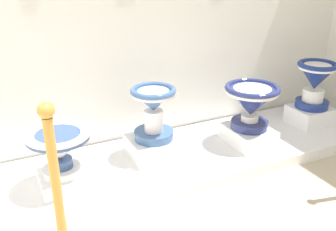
% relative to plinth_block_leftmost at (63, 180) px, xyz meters
% --- Properties ---
extents(display_platform, '(3.72, 0.84, 0.09)m').
position_rel_plinth_block_leftmost_xyz_m(display_platform, '(0.72, 0.07, -0.10)').
color(display_platform, white).
rests_on(display_platform, ground_plane).
extents(plinth_block_leftmost, '(0.30, 0.29, 0.10)m').
position_rel_plinth_block_leftmost_xyz_m(plinth_block_leftmost, '(0.00, 0.00, 0.00)').
color(plinth_block_leftmost, white).
rests_on(plinth_block_leftmost, display_platform).
extents(antique_toilet_leftmost, '(0.41, 0.41, 0.31)m').
position_rel_plinth_block_leftmost_xyz_m(antique_toilet_leftmost, '(0.00, 0.00, 0.25)').
color(antique_toilet_leftmost, white).
rests_on(antique_toilet_leftmost, plinth_block_leftmost).
extents(plinth_block_slender_white, '(0.36, 0.35, 0.14)m').
position_rel_plinth_block_leftmost_xyz_m(plinth_block_slender_white, '(0.70, 0.13, 0.02)').
color(plinth_block_slender_white, white).
rests_on(plinth_block_slender_white, display_platform).
extents(antique_toilet_slender_white, '(0.33, 0.33, 0.39)m').
position_rel_plinth_block_leftmost_xyz_m(antique_toilet_slender_white, '(0.70, 0.13, 0.35)').
color(antique_toilet_slender_white, '#3C5F93').
rests_on(antique_toilet_slender_white, plinth_block_slender_white).
extents(plinth_block_rightmost, '(0.31, 0.38, 0.13)m').
position_rel_plinth_block_leftmost_xyz_m(plinth_block_rightmost, '(1.47, -0.00, 0.02)').
color(plinth_block_rightmost, white).
rests_on(plinth_block_rightmost, display_platform).
extents(antique_toilet_rightmost, '(0.42, 0.42, 0.35)m').
position_rel_plinth_block_leftmost_xyz_m(antique_toilet_rightmost, '(1.47, -0.00, 0.31)').
color(antique_toilet_rightmost, navy).
rests_on(antique_toilet_rightmost, plinth_block_rightmost).
extents(plinth_block_tall_cobalt, '(0.34, 0.30, 0.16)m').
position_rel_plinth_block_leftmost_xyz_m(plinth_block_tall_cobalt, '(2.19, 0.07, 0.03)').
color(plinth_block_tall_cobalt, white).
rests_on(plinth_block_tall_cobalt, display_platform).
extents(antique_toilet_tall_cobalt, '(0.33, 0.33, 0.40)m').
position_rel_plinth_block_leftmost_xyz_m(antique_toilet_tall_cobalt, '(2.19, 0.07, 0.36)').
color(antique_toilet_tall_cobalt, navy).
rests_on(antique_toilet_tall_cobalt, plinth_block_tall_cobalt).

